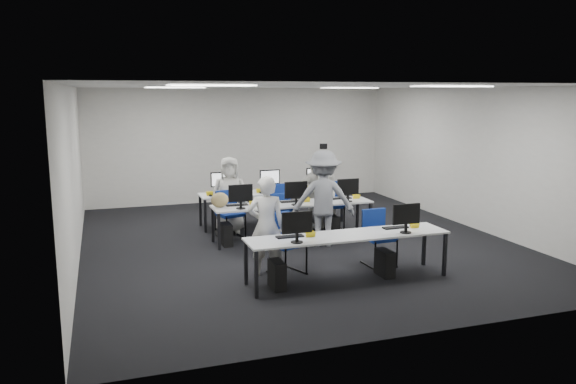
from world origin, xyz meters
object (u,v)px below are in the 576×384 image
object	(u,v)px
student_2	(230,195)
photographer	(323,199)
chair_4	(330,214)
chair_6	(276,219)
student_3	(315,193)
chair_3	(283,217)
chair_7	(323,213)
chair_5	(226,221)
desk_front	(348,238)
chair_1	(379,248)
desk_mid	(293,206)
student_0	(266,226)
chair_2	(231,223)
student_1	(322,192)
chair_0	(286,255)

from	to	relation	value
student_2	photographer	size ratio (longest dim) A/B	0.87
chair_4	chair_6	world-z (taller)	chair_4
student_3	chair_3	bearing A→B (deg)	-178.21
chair_7	chair_5	bearing A→B (deg)	-172.27
desk_front	chair_3	xyz separation A→B (m)	(0.01, 3.27, -0.37)
chair_1	photographer	bearing A→B (deg)	103.25
chair_3	chair_6	bearing A→B (deg)	145.95
desk_mid	student_0	distance (m)	2.27
chair_5	student_0	size ratio (longest dim) A/B	0.54
desk_mid	chair_2	world-z (taller)	chair_2
chair_1	photographer	distance (m)	1.64
desk_front	chair_2	world-z (taller)	chair_2
chair_1	student_1	world-z (taller)	student_1
chair_1	chair_5	world-z (taller)	chair_1
chair_3	photographer	size ratio (longest dim) A/B	0.54
chair_7	student_0	bearing A→B (deg)	-119.15
chair_1	chair_3	size ratio (longest dim) A/B	0.95
chair_4	student_3	world-z (taller)	student_3
desk_mid	student_2	xyz separation A→B (m)	(-1.06, 0.93, 0.11)
student_0	student_2	distance (m)	2.89
chair_2	chair_6	world-z (taller)	chair_2
student_1	student_2	world-z (taller)	student_1
chair_7	desk_mid	bearing A→B (deg)	-131.48
chair_6	student_3	world-z (taller)	student_3
chair_1	chair_7	xyz separation A→B (m)	(0.18, 2.92, -0.01)
chair_5	student_3	xyz separation A→B (m)	(1.95, -0.03, 0.47)
student_0	student_1	distance (m)	3.33
chair_0	student_3	xyz separation A→B (m)	(1.58, 2.82, 0.44)
chair_3	student_2	bearing A→B (deg)	166.80
desk_front	chair_2	bearing A→B (deg)	110.01
chair_7	student_2	bearing A→B (deg)	-173.97
desk_mid	student_1	bearing A→B (deg)	37.81
chair_6	student_1	world-z (taller)	student_1
desk_mid	chair_3	world-z (taller)	chair_3
chair_3	chair_5	distance (m)	1.19
chair_4	chair_5	size ratio (longest dim) A/B	1.14
chair_2	desk_front	bearing A→B (deg)	-84.59
chair_0	student_0	distance (m)	0.60
chair_0	student_1	size ratio (longest dim) A/B	0.61
chair_0	photographer	distance (m)	1.93
chair_5	chair_6	distance (m)	1.05
desk_mid	student_3	world-z (taller)	student_3
chair_5	student_2	xyz separation A→B (m)	(0.10, 0.06, 0.52)
chair_2	student_2	distance (m)	0.63
chair_6	chair_4	bearing A→B (deg)	-14.25
photographer	chair_4	bearing A→B (deg)	-99.25
chair_4	student_3	xyz separation A→B (m)	(-0.28, 0.23, 0.43)
desk_mid	chair_3	size ratio (longest dim) A/B	3.26
chair_2	chair_6	xyz separation A→B (m)	(1.03, 0.22, -0.03)
chair_2	chair_7	size ratio (longest dim) A/B	1.03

